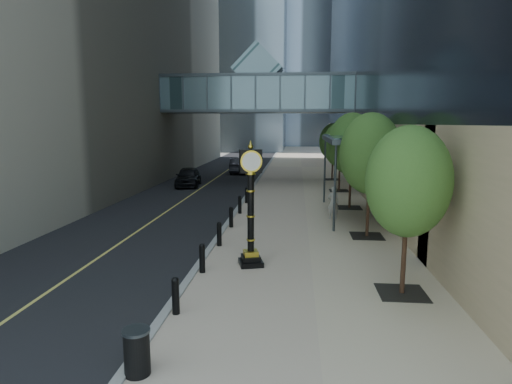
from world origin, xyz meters
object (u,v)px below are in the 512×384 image
trash_bin (137,353)px  pedestrian (333,203)px  car_near (188,177)px  street_clock (251,214)px  car_far (239,165)px

trash_bin → pedestrian: size_ratio=0.52×
trash_bin → pedestrian: bearing=71.0°
trash_bin → car_near: 26.54m
street_clock → pedestrian: street_clock is taller
trash_bin → car_far: car_far is taller
pedestrian → car_far: 22.14m
car_far → street_clock: bearing=93.7°
pedestrian → car_near: 15.48m
pedestrian → car_far: bearing=-84.0°
trash_bin → car_near: (-5.59, 25.94, 0.27)m
pedestrian → car_far: size_ratio=0.36×
street_clock → car_far: (-4.27, 28.56, -1.10)m
street_clock → trash_bin: 7.18m
trash_bin → car_near: size_ratio=0.20×
street_clock → trash_bin: size_ratio=4.77×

